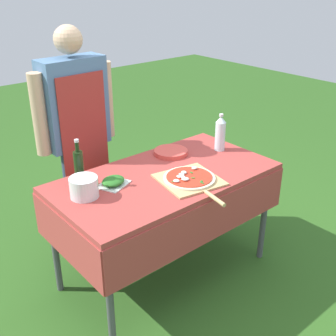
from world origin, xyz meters
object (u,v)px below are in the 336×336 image
object	(u,v)px
prep_table	(165,186)
pizza_on_peel	(190,179)
oil_bottle	(79,167)
person_cook	(77,125)
herb_container	(113,181)
plate_stack	(171,152)
water_bottle	(220,133)
mixing_tub	(84,187)

from	to	relation	value
prep_table	pizza_on_peel	bearing A→B (deg)	-70.39
pizza_on_peel	oil_bottle	distance (m)	0.67
prep_table	person_cook	size ratio (longest dim) A/B	0.88
herb_container	plate_stack	world-z (taller)	herb_container
oil_bottle	water_bottle	world-z (taller)	oil_bottle
pizza_on_peel	herb_container	world-z (taller)	herb_container
prep_table	oil_bottle	bearing A→B (deg)	155.01
oil_bottle	water_bottle	xyz separation A→B (m)	(1.04, -0.17, 0.01)
mixing_tub	oil_bottle	bearing A→B (deg)	68.96
prep_table	mixing_tub	size ratio (longest dim) A/B	8.78
mixing_tub	plate_stack	world-z (taller)	mixing_tub
water_bottle	plate_stack	distance (m)	0.38
water_bottle	plate_stack	xyz separation A→B (m)	(-0.32, 0.17, -0.11)
herb_container	plate_stack	distance (m)	0.59
oil_bottle	prep_table	bearing A→B (deg)	-24.99
oil_bottle	mixing_tub	bearing A→B (deg)	-111.04
oil_bottle	herb_container	size ratio (longest dim) A/B	1.33
prep_table	herb_container	bearing A→B (deg)	163.46
mixing_tub	water_bottle	bearing A→B (deg)	-1.27
person_cook	oil_bottle	distance (m)	0.54
prep_table	plate_stack	distance (m)	0.35
plate_stack	water_bottle	bearing A→B (deg)	-28.13
herb_container	plate_stack	xyz separation A→B (m)	(0.57, 0.13, -0.01)
herb_container	plate_stack	bearing A→B (deg)	12.89
person_cook	pizza_on_peel	distance (m)	0.93
oil_bottle	plate_stack	bearing A→B (deg)	0.36
prep_table	herb_container	size ratio (longest dim) A/B	6.51
prep_table	water_bottle	distance (m)	0.60
person_cook	pizza_on_peel	xyz separation A→B (m)	(0.28, -0.86, -0.18)
herb_container	mixing_tub	size ratio (longest dim) A/B	1.35
water_bottle	herb_container	xyz separation A→B (m)	(-0.89, 0.04, -0.11)
prep_table	plate_stack	bearing A→B (deg)	42.94
person_cook	herb_container	bearing A→B (deg)	78.48
person_cook	mixing_tub	size ratio (longest dim) A/B	9.96
mixing_tub	prep_table	bearing A→B (deg)	-8.80
water_bottle	plate_stack	size ratio (longest dim) A/B	1.12
pizza_on_peel	water_bottle	distance (m)	0.56
herb_container	pizza_on_peel	bearing A→B (deg)	-34.30
pizza_on_peel	herb_container	size ratio (longest dim) A/B	2.52
person_cook	water_bottle	size ratio (longest dim) A/B	6.06
mixing_tub	herb_container	bearing A→B (deg)	4.02
prep_table	herb_container	distance (m)	0.36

